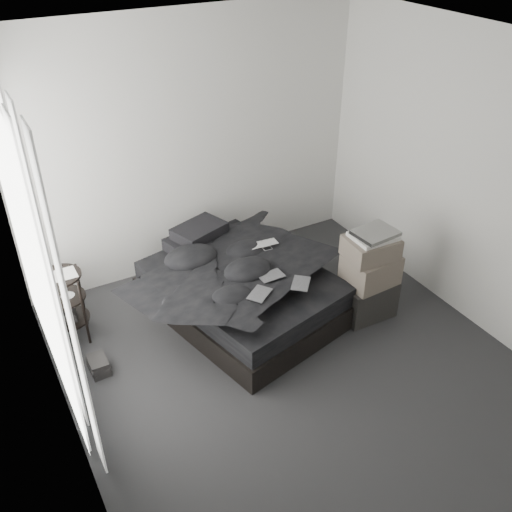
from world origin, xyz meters
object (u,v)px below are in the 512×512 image
side_stand (67,307)px  laptop (265,241)px  box_lower (365,297)px  bed (243,301)px

side_stand → laptop: bearing=-9.6°
box_lower → side_stand: bearing=158.3°
bed → side_stand: side_stand is taller
side_stand → box_lower: bearing=-21.7°
box_lower → laptop: bearing=134.8°
side_stand → box_lower: side_stand is taller
laptop → side_stand: 1.89m
side_stand → bed: bearing=-15.5°
bed → box_lower: (1.00, -0.59, 0.06)m
bed → side_stand: (-1.53, 0.42, 0.22)m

